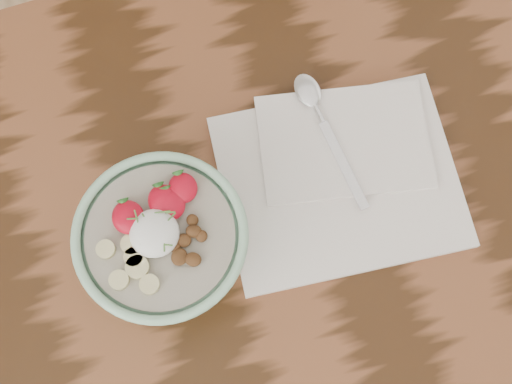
# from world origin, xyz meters

# --- Properties ---
(table) EXTENTS (1.60, 0.90, 0.75)m
(table) POSITION_xyz_m (0.00, 0.00, 0.66)
(table) COLOR #371F0D
(table) RESTS_ON ground
(breakfast_bowl) EXTENTS (0.19, 0.19, 0.13)m
(breakfast_bowl) POSITION_xyz_m (-0.21, 0.06, 0.81)
(breakfast_bowl) COLOR #99CEA9
(breakfast_bowl) RESTS_ON table
(napkin) EXTENTS (0.31, 0.26, 0.02)m
(napkin) POSITION_xyz_m (0.01, 0.09, 0.76)
(napkin) COLOR white
(napkin) RESTS_ON table
(spoon) EXTENTS (0.04, 0.19, 0.01)m
(spoon) POSITION_xyz_m (0.01, 0.17, 0.77)
(spoon) COLOR silver
(spoon) RESTS_ON napkin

